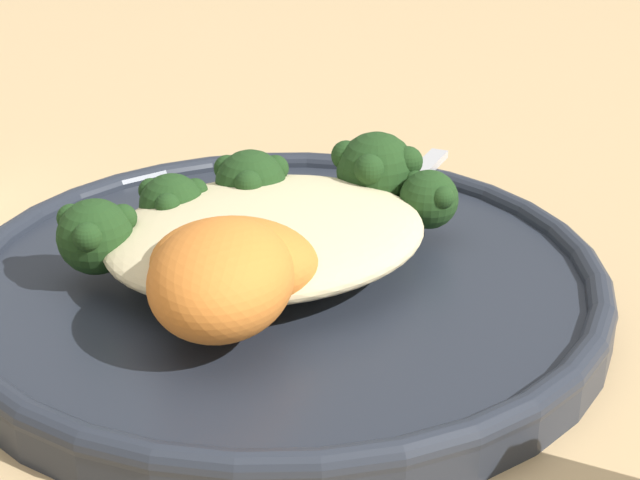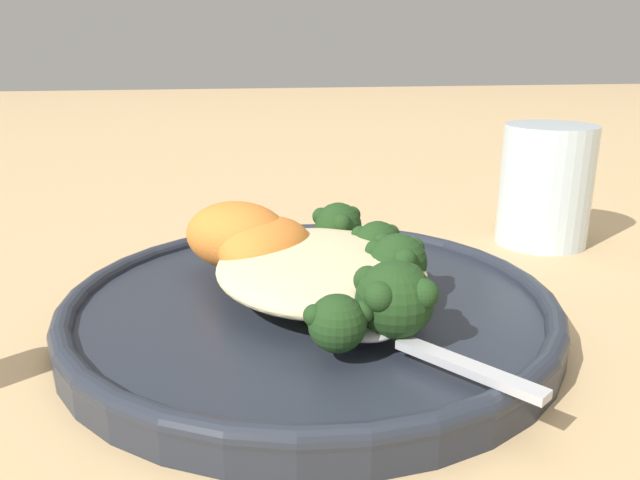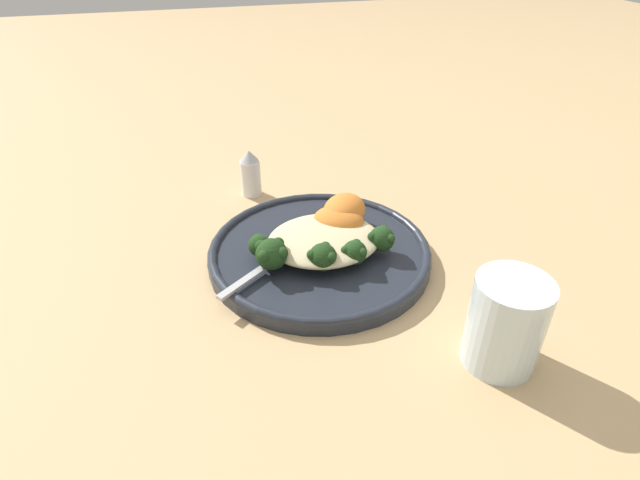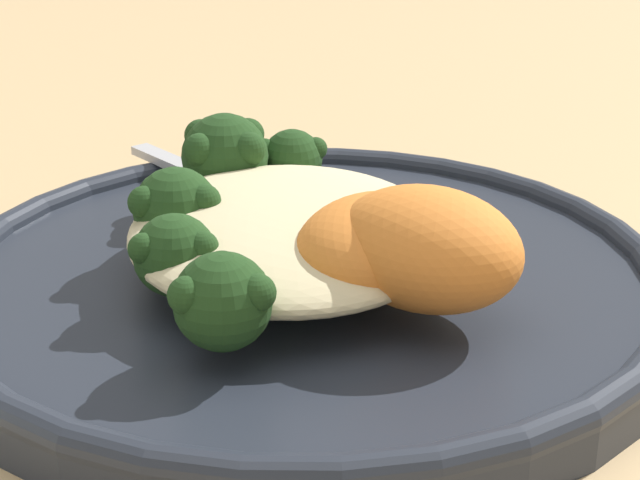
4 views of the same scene
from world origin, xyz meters
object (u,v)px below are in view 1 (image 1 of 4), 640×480
Objects in this scene: broccoli_stalk_2 at (255,201)px; sweet_potato_chunk_1 at (221,279)px; quinoa_mound at (266,234)px; broccoli_stalk_3 at (200,223)px; broccoli_stalk_0 at (387,218)px; sweet_potato_chunk_0 at (234,264)px; plate at (282,285)px; spoon at (383,206)px; broccoli_stalk_4 at (149,245)px; broccoli_stalk_1 at (361,186)px.

sweet_potato_chunk_1 is at bearing 164.77° from broccoli_stalk_2.
broccoli_stalk_3 is at bearing -48.35° from quinoa_mound.
broccoli_stalk_3 is at bearing 119.80° from broccoli_stalk_2.
broccoli_stalk_0 is 1.70× the size of sweet_potato_chunk_0.
spoon reaches higher than plate.
plate is at bearing -163.02° from broccoli_stalk_4.
spoon is at bearing -167.01° from quinoa_mound.
quinoa_mound reaches higher than plate.
plate is 2.00× the size of quinoa_mound.
broccoli_stalk_4 reaches higher than quinoa_mound.
broccoli_stalk_0 is at bearing 169.84° from quinoa_mound.
broccoli_stalk_4 is at bearing 160.75° from broccoli_stalk_0.
broccoli_stalk_2 is at bearing 137.40° from broccoli_stalk_1.
broccoli_stalk_4 reaches higher than plate.
plate is at bearing 174.82° from broccoli_stalk_1.
sweet_potato_chunk_1 reaches higher than broccoli_stalk_0.
broccoli_stalk_4 is (0.05, -0.02, 0.02)m from plate.
plate is at bearing 168.52° from broccoli_stalk_0.
broccoli_stalk_1 is at bearing -164.06° from quinoa_mound.
broccoli_stalk_2 is 0.07m from sweet_potato_chunk_0.
broccoli_stalk_0 is (-0.05, 0.00, 0.02)m from plate.
broccoli_stalk_2 is at bearing -98.57° from plate.
broccoli_stalk_4 is (0.10, 0.01, -0.00)m from broccoli_stalk_1.
broccoli_stalk_3 reaches higher than plate.
broccoli_stalk_0 is 0.03m from broccoli_stalk_1.
broccoli_stalk_4 is at bearing -82.71° from sweet_potato_chunk_1.
plate is at bearing -145.12° from sweet_potato_chunk_0.
broccoli_stalk_1 is 0.05m from broccoli_stalk_2.
broccoli_stalk_1 is at bearing -141.45° from broccoli_stalk_4.
sweet_potato_chunk_1 reaches higher than broccoli_stalk_3.
sweet_potato_chunk_1 is (0.10, 0.06, 0.00)m from broccoli_stalk_1.
quinoa_mound is 0.04m from sweet_potato_chunk_0.
plate is 0.06m from broccoli_stalk_0.
broccoli_stalk_0 is at bearing -167.07° from sweet_potato_chunk_0.
sweet_potato_chunk_1 is 0.64× the size of spoon.
broccoli_stalk_2 is at bearing -106.95° from quinoa_mound.
broccoli_stalk_0 is at bearing 176.38° from plate.
spoon is at bearing -155.32° from sweet_potato_chunk_0.
broccoli_stalk_2 is 0.09m from sweet_potato_chunk_1.
quinoa_mound is at bearing -155.78° from broccoli_stalk_3.
broccoli_stalk_0 is 0.06m from broccoli_stalk_2.
quinoa_mound is 1.30× the size of broccoli_stalk_1.
broccoli_stalk_1 is at bearing -85.31° from broccoli_stalk_2.
broccoli_stalk_0 is at bearing -154.86° from spoon.
plate is 2.61× the size of broccoli_stalk_1.
sweet_potato_chunk_1 is at bearing 172.82° from spoon.
spoon is at bearing -82.95° from broccoli_stalk_2.
broccoli_stalk_4 is 0.06m from sweet_potato_chunk_1.
broccoli_stalk_2 is at bearing 132.25° from broccoli_stalk_0.
broccoli_stalk_3 is at bearing 146.74° from broccoli_stalk_1.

